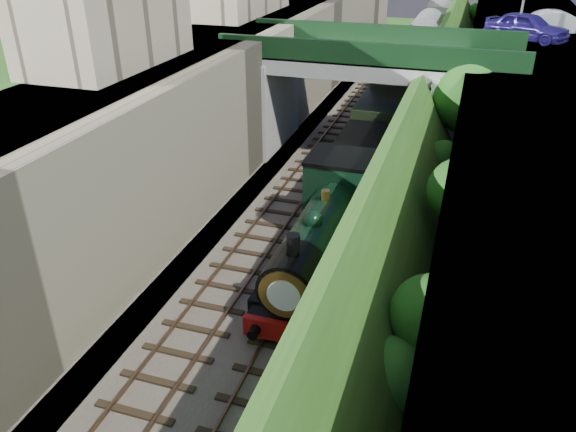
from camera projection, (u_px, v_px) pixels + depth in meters
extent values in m
cube|color=#473F38|center=(344.00, 180.00, 30.63)|extent=(10.00, 90.00, 0.20)
cube|color=#756B56|center=(248.00, 110.00, 30.54)|extent=(1.00, 90.00, 7.00)
cube|color=#262628|center=(190.00, 105.00, 31.50)|extent=(6.00, 90.00, 7.00)
cube|color=#262628|center=(542.00, 147.00, 26.64)|extent=(8.00, 90.00, 6.25)
cube|color=#1E4714|center=(444.00, 145.00, 28.06)|extent=(4.02, 90.00, 6.36)
sphere|color=#194C14|center=(392.00, 376.00, 13.63)|extent=(1.97, 1.97, 1.97)
sphere|color=#194C14|center=(431.00, 315.00, 13.94)|extent=(2.11, 2.11, 2.11)
sphere|color=#194C14|center=(382.00, 308.00, 18.42)|extent=(1.89, 1.89, 1.89)
sphere|color=#194C14|center=(460.00, 190.00, 19.16)|extent=(2.28, 2.28, 2.28)
sphere|color=#194C14|center=(393.00, 238.00, 24.01)|extent=(2.28, 2.28, 2.28)
sphere|color=#194C14|center=(443.00, 160.00, 25.17)|extent=(1.79, 1.79, 1.79)
sphere|color=#194C14|center=(431.00, 158.00, 28.27)|extent=(1.94, 1.94, 1.94)
sphere|color=#194C14|center=(458.00, 110.00, 30.52)|extent=(1.68, 1.68, 1.68)
sphere|color=#194C14|center=(432.00, 130.00, 34.50)|extent=(1.84, 1.84, 1.84)
sphere|color=#194C14|center=(448.00, 100.00, 36.68)|extent=(2.14, 2.14, 2.14)
sphere|color=#194C14|center=(466.00, 73.00, 37.22)|extent=(2.10, 2.10, 2.10)
sphere|color=#194C14|center=(449.00, 86.00, 41.20)|extent=(2.36, 2.36, 2.36)
sphere|color=#194C14|center=(462.00, 63.00, 42.68)|extent=(1.80, 1.80, 1.80)
sphere|color=#194C14|center=(482.00, 32.00, 44.65)|extent=(1.64, 1.64, 1.64)
sphere|color=#194C14|center=(454.00, 62.00, 49.09)|extent=(2.35, 2.35, 2.35)
sphere|color=#194C14|center=(448.00, 66.00, 51.39)|extent=(1.57, 1.57, 1.57)
sphere|color=#194C14|center=(455.00, 54.00, 53.33)|extent=(1.83, 1.83, 1.83)
sphere|color=#194C14|center=(459.00, 43.00, 56.48)|extent=(2.00, 2.00, 2.00)
sphere|color=#194C14|center=(456.00, 43.00, 60.08)|extent=(1.40, 1.40, 1.40)
sphere|color=#194C14|center=(479.00, 12.00, 60.09)|extent=(1.91, 1.91, 1.91)
sphere|color=#194C14|center=(476.00, 12.00, 62.59)|extent=(1.93, 1.93, 1.93)
cube|color=black|center=(309.00, 173.00, 31.12)|extent=(2.50, 90.00, 0.07)
cube|color=brown|center=(296.00, 170.00, 31.27)|extent=(0.08, 90.00, 0.14)
cube|color=brown|center=(321.00, 173.00, 30.88)|extent=(0.08, 90.00, 0.14)
cube|color=black|center=(366.00, 181.00, 30.25)|extent=(2.50, 90.00, 0.07)
cube|color=brown|center=(353.00, 177.00, 30.40)|extent=(0.08, 90.00, 0.14)
cube|color=brown|center=(379.00, 181.00, 30.01)|extent=(0.08, 90.00, 0.14)
cube|color=gray|center=(373.00, 61.00, 31.25)|extent=(16.00, 6.00, 0.90)
cube|color=black|center=(365.00, 54.00, 28.41)|extent=(16.00, 0.30, 1.20)
cube|color=black|center=(383.00, 35.00, 33.21)|extent=(16.00, 0.30, 1.20)
cube|color=gray|center=(273.00, 102.00, 34.21)|extent=(1.40, 6.40, 5.70)
cube|color=gray|center=(453.00, 119.00, 31.30)|extent=(2.40, 6.40, 5.70)
cube|color=gray|center=(106.00, 17.00, 24.02)|extent=(4.00, 8.00, 4.00)
cylinder|color=black|center=(460.00, 147.00, 29.29)|extent=(0.30, 0.30, 4.40)
sphere|color=#194C14|center=(468.00, 98.00, 28.07)|extent=(3.60, 3.60, 3.60)
sphere|color=#194C14|center=(477.00, 106.00, 28.89)|extent=(2.40, 2.40, 2.40)
imported|color=navy|center=(527.00, 27.00, 33.29)|extent=(5.21, 3.93, 1.65)
imported|color=#A3A3A7|center=(559.00, 23.00, 35.25)|extent=(4.57, 2.24, 1.44)
cube|color=black|center=(317.00, 276.00, 21.66)|extent=(2.40, 8.40, 0.60)
cube|color=black|center=(324.00, 251.00, 22.25)|extent=(2.70, 10.00, 0.35)
cube|color=maroon|center=(283.00, 332.00, 18.00)|extent=(2.70, 0.25, 0.70)
cylinder|color=black|center=(319.00, 232.00, 20.97)|extent=(1.90, 5.60, 1.90)
cylinder|color=black|center=(293.00, 279.00, 18.19)|extent=(1.96, 1.80, 1.96)
cylinder|color=white|center=(283.00, 296.00, 17.36)|extent=(1.10, 0.05, 1.10)
cylinder|color=black|center=(293.00, 247.00, 17.63)|extent=(0.44, 0.44, 0.90)
sphere|color=black|center=(313.00, 220.00, 19.66)|extent=(0.76, 0.76, 0.76)
cylinder|color=#A57F33|center=(326.00, 196.00, 21.13)|extent=(0.32, 0.32, 0.50)
cube|color=black|center=(341.00, 189.00, 23.93)|extent=(2.75, 2.40, 2.80)
cube|color=black|center=(343.00, 158.00, 23.25)|extent=(2.85, 2.50, 0.15)
cube|color=black|center=(263.00, 301.00, 19.65)|extent=(0.60, 1.40, 0.90)
cube|color=black|center=(332.00, 314.00, 18.97)|extent=(0.60, 1.40, 0.90)
cube|color=black|center=(359.00, 191.00, 28.59)|extent=(2.30, 6.00, 0.50)
cube|color=black|center=(359.00, 186.00, 28.47)|extent=(2.60, 6.00, 0.50)
cube|color=black|center=(361.00, 164.00, 27.91)|extent=(2.70, 6.00, 2.40)
cube|color=black|center=(362.00, 141.00, 27.33)|extent=(2.50, 5.60, 0.20)
cube|color=black|center=(395.00, 118.00, 39.22)|extent=(2.30, 17.00, 0.40)
cube|color=black|center=(395.00, 115.00, 39.10)|extent=(2.50, 17.00, 0.50)
cube|color=black|center=(397.00, 94.00, 38.40)|extent=(2.80, 18.00, 2.70)
cube|color=slate|center=(399.00, 72.00, 37.70)|extent=(2.90, 18.00, 0.50)
cube|color=black|center=(423.00, 62.00, 55.04)|extent=(2.30, 17.00, 0.40)
cube|color=black|center=(423.00, 59.00, 54.92)|extent=(2.50, 17.00, 0.50)
cube|color=black|center=(425.00, 43.00, 54.22)|extent=(2.80, 18.00, 2.70)
cube|color=slate|center=(427.00, 27.00, 53.52)|extent=(2.90, 18.00, 0.50)
cube|color=black|center=(439.00, 30.00, 70.87)|extent=(2.30, 17.00, 0.40)
cube|color=black|center=(439.00, 28.00, 70.75)|extent=(2.50, 17.00, 0.50)
cube|color=black|center=(440.00, 16.00, 70.05)|extent=(2.80, 18.00, 2.70)
cube|color=slate|center=(442.00, 3.00, 69.35)|extent=(2.90, 18.00, 0.50)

